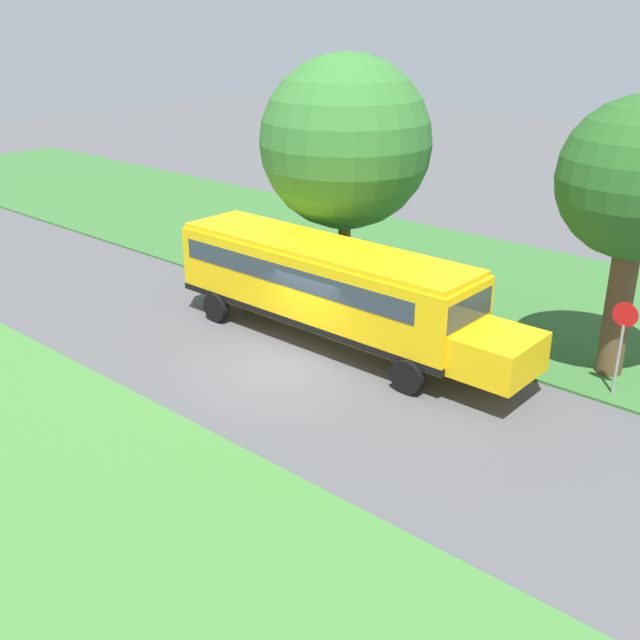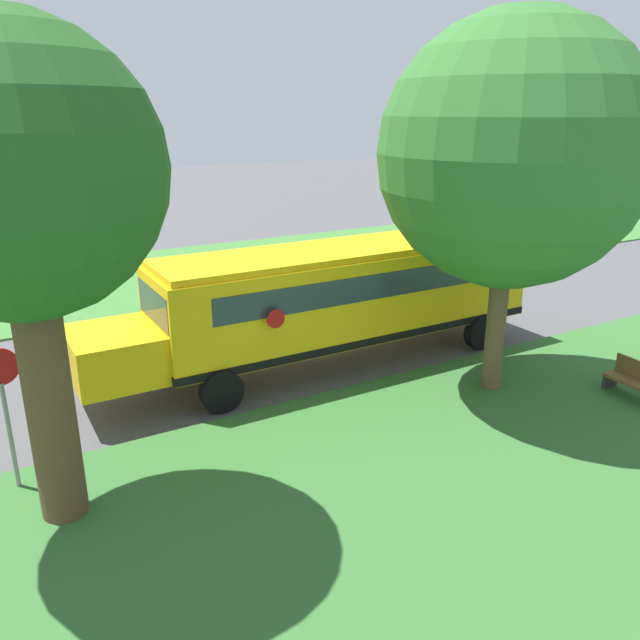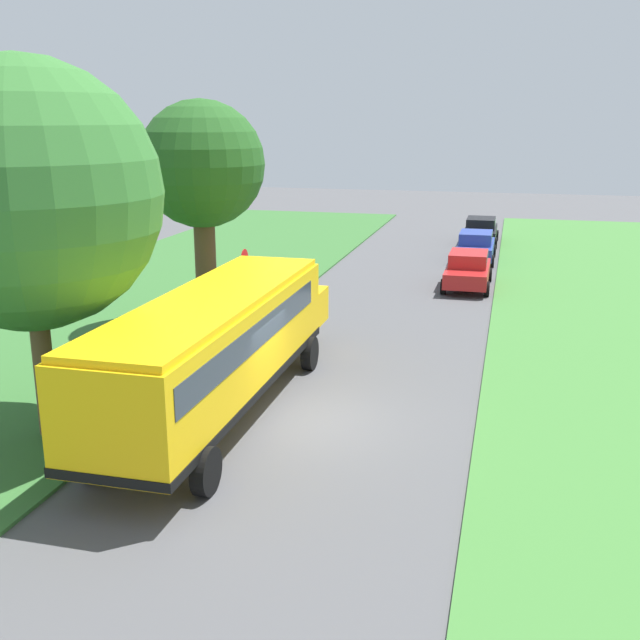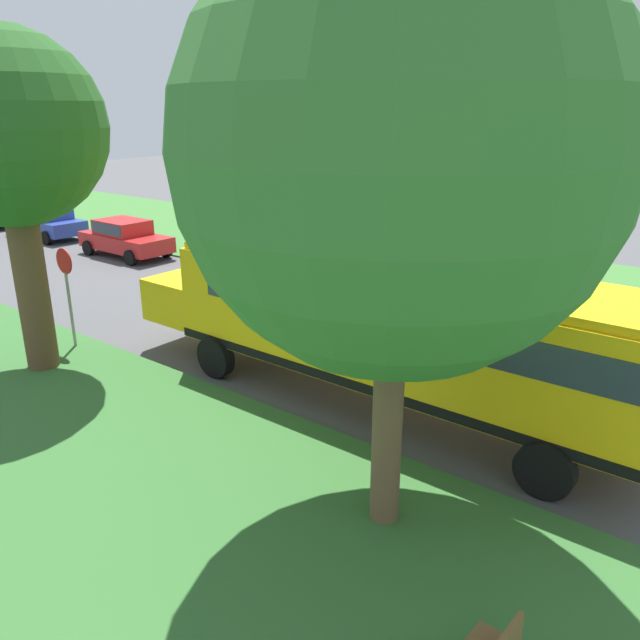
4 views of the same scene
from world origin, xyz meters
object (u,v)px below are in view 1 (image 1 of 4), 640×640
(oak_tree_roadside_mid, at_px, (637,179))
(stop_sign, at_px, (621,338))
(oak_tree_beside_bus, at_px, (341,140))
(school_bus, at_px, (329,284))
(park_bench, at_px, (332,257))

(oak_tree_roadside_mid, relative_size, stop_sign, 2.87)
(oak_tree_roadside_mid, bearing_deg, oak_tree_beside_bus, -89.47)
(school_bus, relative_size, stop_sign, 4.53)
(oak_tree_roadside_mid, distance_m, stop_sign, 4.19)
(school_bus, bearing_deg, oak_tree_roadside_mid, 114.22)
(oak_tree_beside_bus, bearing_deg, oak_tree_roadside_mid, 90.53)
(oak_tree_roadside_mid, bearing_deg, school_bus, -65.78)
(oak_tree_roadside_mid, relative_size, park_bench, 4.84)
(school_bus, distance_m, oak_tree_beside_bus, 5.56)
(oak_tree_beside_bus, bearing_deg, park_bench, -134.46)
(oak_tree_beside_bus, xyz_separation_m, stop_sign, (1.02, 10.60, -3.96))
(school_bus, relative_size, park_bench, 7.64)
(stop_sign, bearing_deg, park_bench, -104.54)
(school_bus, xyz_separation_m, park_bench, (-5.69, -4.74, -1.45))
(school_bus, bearing_deg, oak_tree_beside_bus, -144.96)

